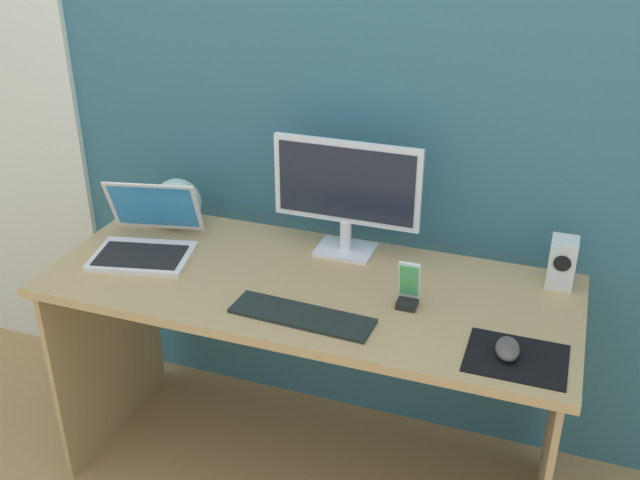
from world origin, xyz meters
The scene contains 11 objects.
ground_plane centered at (0.00, 0.00, 0.00)m, with size 8.00×8.00×0.00m, color tan.
wall_back centered at (0.00, 0.40, 1.25)m, with size 6.00×0.04×2.50m, color #35687F.
desk centered at (0.00, 0.00, 0.60)m, with size 1.57×0.64×0.75m.
monitor centered at (0.05, 0.22, 0.95)m, with size 0.47×0.14×0.37m.
speaker_right centered at (0.70, 0.23, 0.82)m, with size 0.08×0.08×0.15m.
laptop centered at (-0.55, 0.01, 0.79)m, with size 0.36×0.36×0.21m.
fishbowl centered at (-0.56, 0.22, 0.83)m, with size 0.17×0.17×0.17m, color silver.
keyboard_external centered at (0.05, -0.18, 0.75)m, with size 0.40×0.11×0.01m, color black.
mousepad centered at (0.62, -0.18, 0.75)m, with size 0.25×0.20×0.00m, color black.
mouse centered at (0.60, -0.18, 0.77)m, with size 0.06×0.10×0.04m, color #524A49.
phone_in_dock centered at (0.31, -0.03, 0.80)m, with size 0.06×0.06×0.14m.
Camera 1 is at (0.67, -1.77, 1.85)m, focal length 41.50 mm.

